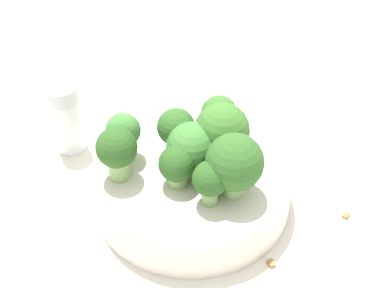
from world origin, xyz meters
The scene contains 15 objects.
ground_plane centered at (0.00, 0.00, 0.00)m, with size 3.00×3.00×0.00m, color silver.
bowl centered at (0.00, 0.00, 0.02)m, with size 0.20×0.20×0.04m, color silver.
broccoli_floret_0 centered at (0.02, -0.02, 0.07)m, with size 0.04×0.04×0.05m.
broccoli_floret_1 centered at (-0.02, -0.05, 0.07)m, with size 0.04×0.04×0.05m.
broccoli_floret_2 centered at (0.00, 0.00, 0.07)m, with size 0.05×0.05×0.05m.
broccoli_floret_3 centered at (-0.03, -0.02, 0.08)m, with size 0.05×0.05×0.06m.
broccoli_floret_4 centered at (-0.02, 0.04, 0.07)m, with size 0.03×0.03×0.05m.
broccoli_floret_5 centered at (0.01, 0.02, 0.07)m, with size 0.04×0.04×0.04m.
broccoli_floret_6 centered at (-0.04, 0.03, 0.08)m, with size 0.05×0.05×0.06m.
broccoli_floret_7 centered at (0.07, -0.01, 0.07)m, with size 0.03×0.03×0.05m.
broccoli_floret_8 centered at (0.07, 0.02, 0.08)m, with size 0.04×0.04×0.06m.
pepper_shaker centered at (0.15, -0.06, 0.04)m, with size 0.03×0.03×0.08m.
almond_crumb_0 centered at (0.07, -0.13, 0.00)m, with size 0.01×0.00×0.01m, color tan.
almond_crumb_1 centered at (-0.15, 0.00, 0.00)m, with size 0.01×0.01×0.01m, color olive.
almond_crumb_2 centered at (-0.08, 0.07, 0.00)m, with size 0.01×0.01×0.01m, color olive.
Camera 1 is at (-0.06, 0.38, 0.40)m, focal length 50.00 mm.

